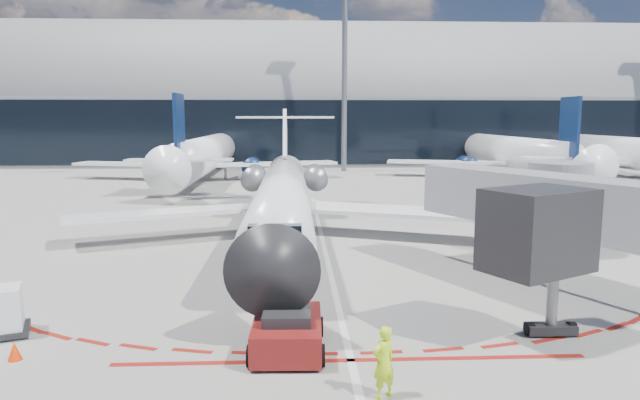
{
  "coord_description": "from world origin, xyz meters",
  "views": [
    {
      "loc": [
        -1.64,
        -27.36,
        7.09
      ],
      "look_at": [
        -0.39,
        -0.21,
        3.14
      ],
      "focal_mm": 32.0,
      "sensor_mm": 36.0,
      "label": 1
    }
  ],
  "objects": [
    {
      "name": "ground",
      "position": [
        0.0,
        0.0,
        0.0
      ],
      "size": [
        260.0,
        260.0,
        0.0
      ],
      "primitive_type": "plane",
      "color": "slate",
      "rests_on": "ground"
    },
    {
      "name": "apron_centerline",
      "position": [
        0.0,
        2.0,
        0.01
      ],
      "size": [
        0.25,
        40.0,
        0.01
      ],
      "primitive_type": "cube",
      "color": "silver",
      "rests_on": "ground"
    },
    {
      "name": "apron_stop_bar",
      "position": [
        0.0,
        -11.5,
        0.01
      ],
      "size": [
        14.0,
        0.25,
        0.01
      ],
      "primitive_type": "cube",
      "color": "maroon",
      "rests_on": "ground"
    },
    {
      "name": "terminal_building",
      "position": [
        0.0,
        64.97,
        8.52
      ],
      "size": [
        150.0,
        24.15,
        24.0
      ],
      "color": "gray",
      "rests_on": "ground"
    },
    {
      "name": "jet_bridge",
      "position": [
        9.79,
        -3.01,
        3.01
      ],
      "size": [
        10.03,
        15.2,
        4.9
      ],
      "color": "gray",
      "rests_on": "ground"
    },
    {
      "name": "light_mast_centre",
      "position": [
        5.0,
        48.0,
        12.5
      ],
      "size": [
        0.7,
        0.7,
        25.0
      ],
      "primitive_type": "cylinder",
      "color": "slate",
      "rests_on": "ground"
    },
    {
      "name": "regional_jet",
      "position": [
        -2.31,
        5.36,
        2.58
      ],
      "size": [
        25.04,
        30.88,
        7.73
      ],
      "color": "white",
      "rests_on": "ground"
    },
    {
      "name": "pushback_tug",
      "position": [
        -1.87,
        -10.72,
        0.6
      ],
      "size": [
        2.31,
        5.25,
        1.36
      ],
      "rotation": [
        0.0,
        0.0,
        -0.03
      ],
      "color": "#63130E",
      "rests_on": "ground"
    },
    {
      "name": "ramp_worker",
      "position": [
        0.6,
        -13.76,
        0.95
      ],
      "size": [
        0.83,
        0.75,
        1.9
      ],
      "primitive_type": "imported",
      "rotation": [
        0.0,
        0.0,
        3.7
      ],
      "color": "#CAFA1A",
      "rests_on": "ground"
    },
    {
      "name": "safety_cone_left",
      "position": [
        -9.89,
        -11.02,
        0.28
      ],
      "size": [
        0.4,
        0.4,
        0.56
      ],
      "primitive_type": "cone",
      "color": "#F03405",
      "rests_on": "ground"
    },
    {
      "name": "bg_airliner_1",
      "position": [
        -11.82,
        39.35,
        5.74
      ],
      "size": [
        35.48,
        37.56,
        11.48
      ],
      "primitive_type": null,
      "color": "white",
      "rests_on": "ground"
    },
    {
      "name": "bg_airliner_2",
      "position": [
        24.6,
        41.02,
        5.65
      ],
      "size": [
        34.9,
        36.95,
        11.29
      ],
      "primitive_type": null,
      "color": "white",
      "rests_on": "ground"
    },
    {
      "name": "bg_airliner_3",
      "position": [
        38.72,
        39.77,
        5.56
      ],
      "size": [
        34.4,
        36.42,
        11.13
      ],
      "primitive_type": null,
      "color": "white",
      "rests_on": "ground"
    }
  ]
}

